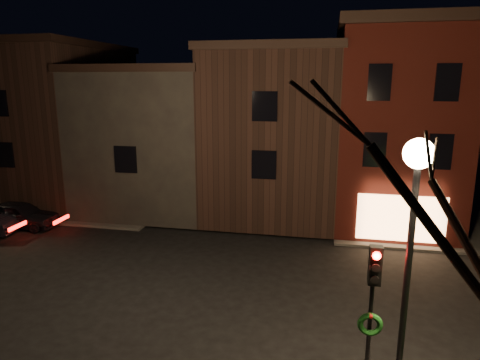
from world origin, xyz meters
name	(u,v)px	position (x,y,z in m)	size (l,w,h in m)	color
ground	(204,283)	(0.00, 0.00, 0.00)	(120.00, 120.00, 0.00)	black
sidewalk_far_left	(57,165)	(-20.00, 20.00, 0.06)	(30.00, 30.00, 0.12)	#2D2B28
corner_building	(395,125)	(8.00, 9.47, 5.40)	(6.50, 8.50, 10.50)	#3F0F0B
row_building_a	(277,130)	(1.50, 10.50, 4.83)	(7.30, 10.30, 9.40)	black
row_building_b	(162,136)	(-5.75, 10.50, 4.33)	(7.80, 10.30, 8.40)	black
row_building_c	(57,122)	(-13.00, 10.50, 5.08)	(7.30, 10.30, 9.90)	black
street_lamp_near	(414,209)	(6.20, -6.00, 5.18)	(0.60, 0.60, 6.48)	black
traffic_signal	(372,301)	(5.60, -5.51, 2.81)	(0.58, 0.38, 4.05)	black
parked_car_a	(19,215)	(-11.53, 4.32, 0.71)	(1.69, 4.19, 1.43)	black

